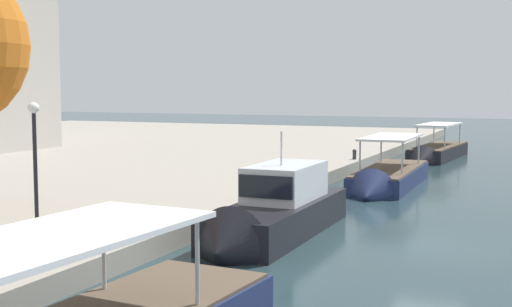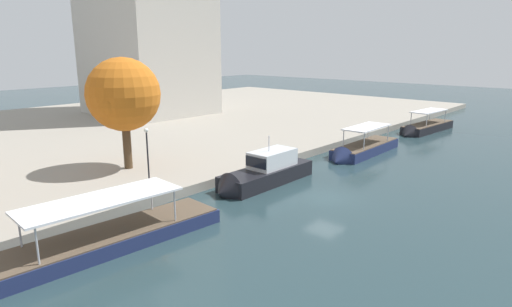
{
  "view_description": "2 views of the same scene",
  "coord_description": "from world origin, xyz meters",
  "px_view_note": "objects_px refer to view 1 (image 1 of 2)",
  "views": [
    {
      "loc": [
        -24.4,
        -3.9,
        5.57
      ],
      "look_at": [
        5.07,
        8.78,
        2.54
      ],
      "focal_mm": 48.49,
      "sensor_mm": 36.0,
      "label": 1
    },
    {
      "loc": [
        -26.1,
        -16.35,
        10.77
      ],
      "look_at": [
        -0.31,
        6.62,
        2.36
      ],
      "focal_mm": 30.34,
      "sensor_mm": 36.0,
      "label": 2
    }
  ],
  "objects_px": {
    "mooring_bollard_1": "(354,154)",
    "lamp_post": "(35,170)",
    "tour_boat_3": "(387,181)",
    "tour_boat_4": "(436,155)",
    "motor_yacht_2": "(274,216)"
  },
  "relations": [
    {
      "from": "mooring_bollard_1",
      "to": "motor_yacht_2",
      "type": "bearing_deg",
      "value": -172.58
    },
    {
      "from": "tour_boat_3",
      "to": "tour_boat_4",
      "type": "distance_m",
      "value": 17.01
    },
    {
      "from": "mooring_bollard_1",
      "to": "lamp_post",
      "type": "relative_size",
      "value": 0.16
    },
    {
      "from": "tour_boat_3",
      "to": "motor_yacht_2",
      "type": "bearing_deg",
      "value": -5.51
    },
    {
      "from": "tour_boat_3",
      "to": "lamp_post",
      "type": "xyz_separation_m",
      "value": [
        -22.24,
        5.55,
        2.8
      ]
    },
    {
      "from": "motor_yacht_2",
      "to": "tour_boat_4",
      "type": "bearing_deg",
      "value": 177.45
    },
    {
      "from": "motor_yacht_2",
      "to": "mooring_bollard_1",
      "type": "relative_size",
      "value": 14.27
    },
    {
      "from": "motor_yacht_2",
      "to": "tour_boat_3",
      "type": "distance_m",
      "value": 14.54
    },
    {
      "from": "lamp_post",
      "to": "motor_yacht_2",
      "type": "bearing_deg",
      "value": -30.09
    },
    {
      "from": "tour_boat_3",
      "to": "tour_boat_4",
      "type": "height_order",
      "value": "tour_boat_3"
    },
    {
      "from": "tour_boat_3",
      "to": "tour_boat_4",
      "type": "xyz_separation_m",
      "value": [
        17.01,
        -0.08,
        -0.02
      ]
    },
    {
      "from": "tour_boat_4",
      "to": "tour_boat_3",
      "type": "bearing_deg",
      "value": 4.09
    },
    {
      "from": "tour_boat_4",
      "to": "lamp_post",
      "type": "height_order",
      "value": "lamp_post"
    },
    {
      "from": "motor_yacht_2",
      "to": "lamp_post",
      "type": "relative_size",
      "value": 2.28
    },
    {
      "from": "tour_boat_3",
      "to": "lamp_post",
      "type": "height_order",
      "value": "lamp_post"
    }
  ]
}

